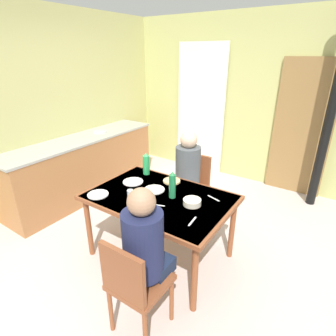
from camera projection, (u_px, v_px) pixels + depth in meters
ground_plane at (147, 247)px, 3.10m from camera, size 6.45×6.45×0.00m
wall_back at (237, 100)px, 4.47m from camera, size 4.05×0.10×2.64m
wall_left at (68, 105)px, 4.04m from camera, size 0.10×3.72×2.64m
door_wooden at (302, 130)px, 4.00m from camera, size 0.80×0.05×2.00m
stove_pipe_column at (331, 114)px, 3.50m from camera, size 0.12×0.12×2.64m
curtain_panel at (200, 110)px, 4.80m from camera, size 0.90×0.03×2.22m
kitchen_counter at (84, 166)px, 4.14m from camera, size 0.61×2.47×0.91m
dining_table at (160, 202)px, 2.73m from camera, size 1.41×0.95×0.73m
chair_near_diner at (134, 284)px, 1.97m from camera, size 0.40×0.40×0.87m
chair_far_diner at (192, 184)px, 3.47m from camera, size 0.40×0.40×0.87m
person_near_diner at (144, 242)px, 1.97m from camera, size 0.30×0.37×0.77m
person_far_diner at (187, 167)px, 3.25m from camera, size 0.30×0.37×0.77m
water_bottle_green_near at (172, 185)px, 2.63m from camera, size 0.07×0.07×0.28m
water_bottle_green_far at (146, 164)px, 3.15m from camera, size 0.08×0.08×0.26m
serving_bowl_center at (192, 202)px, 2.54m from camera, size 0.17×0.17×0.05m
dinner_plate_near_left at (98, 194)px, 2.72m from camera, size 0.21×0.21×0.01m
dinner_plate_near_right at (154, 190)px, 2.81m from camera, size 0.22×0.22×0.01m
dinner_plate_far_center at (133, 182)px, 2.98m from camera, size 0.22×0.22×0.01m
drinking_glass_by_near_diner at (130, 194)px, 2.64m from camera, size 0.06×0.06×0.09m
drinking_glass_by_far_diner at (145, 167)px, 3.26m from camera, size 0.06×0.06×0.09m
bread_plate_sliced at (172, 181)px, 2.99m from camera, size 0.19×0.19×0.02m
cutlery_knife_near at (157, 205)px, 2.54m from camera, size 0.15×0.06×0.00m
cutlery_fork_near at (192, 221)px, 2.29m from camera, size 0.03×0.15×0.00m
cutlery_knife_far at (213, 198)px, 2.65m from camera, size 0.15×0.06×0.00m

